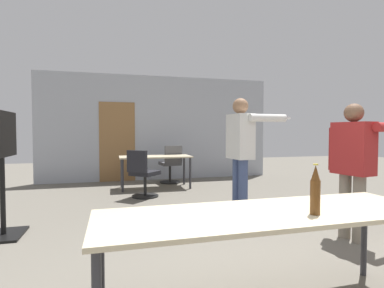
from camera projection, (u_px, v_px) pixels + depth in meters
The scene contains 9 objects.
back_wall at pixel (158, 128), 8.06m from camera, with size 6.18×0.12×2.77m.
conference_table_near at pixel (269, 220), 2.06m from camera, with size 2.37×0.73×0.73m.
conference_table_far at pixel (155, 159), 6.81m from camera, with size 1.61×0.70×0.73m.
tv_screen at pixel (2, 159), 3.63m from camera, with size 0.44×1.06×1.54m.
person_near_casual at pixel (354, 159), 3.52m from camera, with size 0.82×0.64×1.61m.
person_far_watching at pixel (241, 145), 4.58m from camera, with size 0.85×0.69×1.79m.
office_chair_near_pushed at pixel (143, 175), 5.83m from camera, with size 0.68×0.69×0.93m.
office_chair_side_rolled at pixel (171, 165), 7.46m from camera, with size 0.53×0.58×0.95m.
beer_bottle at pixel (315, 191), 1.98m from camera, with size 0.07×0.07×0.34m.
Camera 1 is at (-1.25, -1.50, 1.28)m, focal length 28.00 mm.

